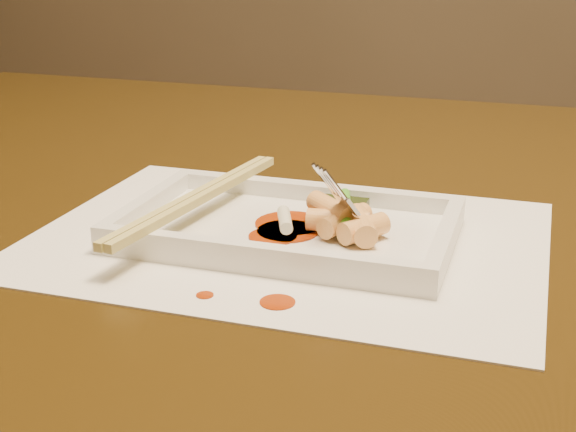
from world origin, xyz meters
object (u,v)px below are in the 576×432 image
(plate_base, at_px, (288,232))
(chopstick_a, at_px, (193,197))
(placemat, at_px, (288,238))
(fork, at_px, (383,139))
(table, at_px, (325,283))

(plate_base, bearing_deg, chopstick_a, 180.00)
(placemat, relative_size, chopstick_a, 1.63)
(plate_base, bearing_deg, placemat, 0.00)
(chopstick_a, bearing_deg, fork, 6.75)
(table, bearing_deg, fork, -58.25)
(placemat, relative_size, plate_base, 1.54)
(plate_base, height_order, fork, fork)
(plate_base, distance_m, chopstick_a, 0.08)
(chopstick_a, bearing_deg, plate_base, 0.00)
(placemat, height_order, chopstick_a, chopstick_a)
(placemat, bearing_deg, chopstick_a, 180.00)
(table, relative_size, chopstick_a, 5.69)
(table, distance_m, chopstick_a, 0.21)
(table, xyz_separation_m, placemat, (0.01, -0.14, 0.10))
(placemat, xyz_separation_m, chopstick_a, (-0.08, 0.00, 0.03))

